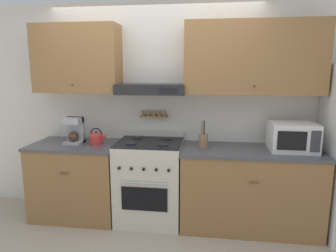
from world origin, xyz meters
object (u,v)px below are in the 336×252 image
object	(u,v)px
stove_range	(150,181)
microwave	(292,137)
utensil_crock	(203,140)
coffee_maker	(75,130)
tea_kettle	(96,138)

from	to	relation	value
stove_range	microwave	world-z (taller)	microwave
microwave	utensil_crock	size ratio (longest dim) A/B	1.53
stove_range	coffee_maker	size ratio (longest dim) A/B	3.30
coffee_maker	stove_range	bearing A→B (deg)	-1.72
microwave	coffee_maker	bearing A→B (deg)	179.84
tea_kettle	coffee_maker	bearing A→B (deg)	174.89
tea_kettle	microwave	size ratio (longest dim) A/B	0.43
stove_range	coffee_maker	distance (m)	1.08
stove_range	microwave	bearing A→B (deg)	0.75
tea_kettle	coffee_maker	xyz separation A→B (m)	(-0.27, 0.02, 0.08)
stove_range	tea_kettle	world-z (taller)	tea_kettle
stove_range	coffee_maker	bearing A→B (deg)	178.28
tea_kettle	stove_range	bearing A→B (deg)	-0.24
microwave	utensil_crock	world-z (taller)	utensil_crock
stove_range	coffee_maker	world-z (taller)	coffee_maker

